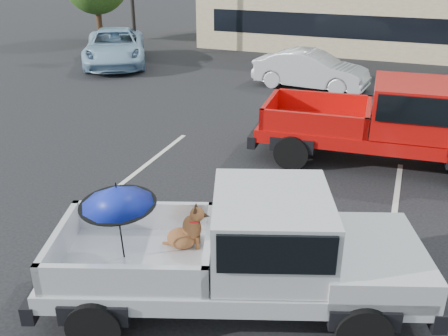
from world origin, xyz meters
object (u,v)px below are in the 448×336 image
(blue_suv, at_px, (115,47))
(red_pickup, at_px, (402,120))
(silver_pickup, at_px, (254,246))
(silver_sedan, at_px, (311,70))

(blue_suv, bearing_deg, red_pickup, -60.03)
(red_pickup, relative_size, blue_suv, 1.15)
(silver_pickup, distance_m, red_pickup, 6.66)
(red_pickup, distance_m, silver_sedan, 7.37)
(silver_sedan, bearing_deg, red_pickup, -144.78)
(silver_pickup, height_order, silver_sedan, silver_pickup)
(silver_pickup, xyz_separation_m, silver_sedan, (-1.77, 12.88, -0.34))
(silver_pickup, bearing_deg, blue_suv, 109.41)
(silver_pickup, distance_m, blue_suv, 17.71)
(red_pickup, relative_size, silver_sedan, 1.51)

